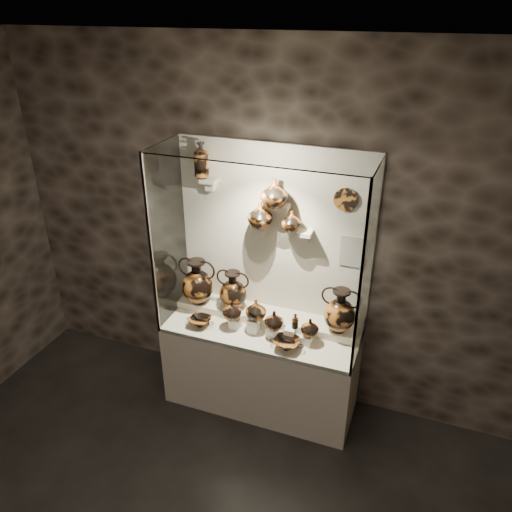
{
  "coord_description": "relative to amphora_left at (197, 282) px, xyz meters",
  "views": [
    {
      "loc": [
        1.21,
        -1.18,
        3.39
      ],
      "look_at": [
        -0.07,
        2.25,
        1.51
      ],
      "focal_mm": 35.0,
      "sensor_mm": 36.0,
      "label": 1
    }
  ],
  "objects": [
    {
      "name": "ceiling",
      "position": [
        0.66,
        -2.3,
        2.08
      ],
      "size": [
        5.0,
        5.0,
        0.0
      ],
      "primitive_type": "plane",
      "color": "white",
      "rests_on": "wall_back"
    },
    {
      "name": "wall_back",
      "position": [
        0.66,
        0.2,
        0.48
      ],
      "size": [
        5.0,
        0.02,
        3.2
      ],
      "primitive_type": "cube",
      "color": "black",
      "rests_on": "ground"
    },
    {
      "name": "plinth",
      "position": [
        0.66,
        -0.12,
        -0.72
      ],
      "size": [
        1.7,
        0.6,
        0.8
      ],
      "primitive_type": "cube",
      "color": "beige",
      "rests_on": "floor"
    },
    {
      "name": "front_tier",
      "position": [
        0.66,
        -0.12,
        -0.3
      ],
      "size": [
        1.68,
        0.58,
        0.03
      ],
      "primitive_type": "cube",
      "color": "beige",
      "rests_on": "plinth"
    },
    {
      "name": "rear_tier",
      "position": [
        0.66,
        0.06,
        -0.27
      ],
      "size": [
        1.7,
        0.25,
        0.1
      ],
      "primitive_type": "cube",
      "color": "beige",
      "rests_on": "plinth"
    },
    {
      "name": "back_panel",
      "position": [
        0.66,
        0.2,
        0.48
      ],
      "size": [
        1.7,
        0.03,
        1.6
      ],
      "primitive_type": "cube",
      "color": "beige",
      "rests_on": "plinth"
    },
    {
      "name": "glass_front",
      "position": [
        0.66,
        -0.41,
        0.48
      ],
      "size": [
        1.7,
        0.01,
        1.6
      ],
      "primitive_type": "cube",
      "color": "white",
      "rests_on": "plinth"
    },
    {
      "name": "glass_left",
      "position": [
        -0.19,
        -0.12,
        0.48
      ],
      "size": [
        0.01,
        0.6,
        1.6
      ],
      "primitive_type": "cube",
      "color": "white",
      "rests_on": "plinth"
    },
    {
      "name": "glass_right",
      "position": [
        1.5,
        -0.12,
        0.48
      ],
      "size": [
        0.01,
        0.6,
        1.6
      ],
      "primitive_type": "cube",
      "color": "white",
      "rests_on": "plinth"
    },
    {
      "name": "glass_top",
      "position": [
        0.66,
        -0.12,
        1.28
      ],
      "size": [
        1.7,
        0.6,
        0.01
      ],
      "primitive_type": "cube",
      "color": "white",
      "rests_on": "back_panel"
    },
    {
      "name": "frame_post_left",
      "position": [
        -0.18,
        -0.41,
        0.48
      ],
      "size": [
        0.02,
        0.02,
        1.6
      ],
      "primitive_type": "cube",
      "color": "gray",
      "rests_on": "plinth"
    },
    {
      "name": "frame_post_right",
      "position": [
        1.5,
        -0.41,
        0.48
      ],
      "size": [
        0.02,
        0.02,
        1.6
      ],
      "primitive_type": "cube",
      "color": "gray",
      "rests_on": "plinth"
    },
    {
      "name": "pedestal_a",
      "position": [
        0.44,
        -0.17,
        -0.24
      ],
      "size": [
        0.09,
        0.09,
        0.1
      ],
      "primitive_type": "cube",
      "color": "white",
      "rests_on": "front_tier"
    },
    {
      "name": "pedestal_b",
      "position": [
        0.61,
        -0.17,
        -0.22
      ],
      "size": [
        0.09,
        0.09,
        0.13
      ],
      "primitive_type": "cube",
      "color": "white",
      "rests_on": "front_tier"
    },
    {
      "name": "pedestal_c",
      "position": [
        0.78,
        -0.17,
        -0.24
      ],
      "size": [
        0.09,
        0.09,
        0.09
      ],
      "primitive_type": "cube",
      "color": "white",
      "rests_on": "front_tier"
    },
    {
      "name": "pedestal_d",
      "position": [
        0.94,
        -0.17,
        -0.23
      ],
      "size": [
        0.09,
        0.09,
        0.12
      ],
      "primitive_type": "cube",
      "color": "white",
      "rests_on": "front_tier"
    },
    {
      "name": "pedestal_e",
      "position": [
        1.08,
        -0.17,
        -0.25
      ],
      "size": [
        0.09,
        0.09,
        0.08
      ],
      "primitive_type": "cube",
      "color": "white",
      "rests_on": "front_tier"
    },
    {
      "name": "bracket_ul",
      "position": [
        0.11,
        0.12,
        0.93
      ],
      "size": [
        0.14,
        0.12,
        0.04
      ],
      "primitive_type": "cube",
      "color": "beige",
      "rests_on": "back_panel"
    },
    {
      "name": "bracket_ca",
      "position": [
        0.56,
        0.12,
        0.58
      ],
      "size": [
        0.14,
        0.12,
        0.04
      ],
      "primitive_type": "cube",
      "color": "beige",
      "rests_on": "back_panel"
    },
    {
      "name": "bracket_cb",
      "position": [
        0.76,
        0.12,
        0.78
      ],
      "size": [
        0.1,
        0.12,
        0.04
      ],
      "primitive_type": "cube",
      "color": "beige",
      "rests_on": "back_panel"
    },
    {
      "name": "bracket_cc",
      "position": [
        0.94,
        0.12,
        0.58
      ],
      "size": [
        0.14,
        0.12,
        0.04
      ],
      "primitive_type": "cube",
      "color": "beige",
      "rests_on": "back_panel"
    },
    {
      "name": "amphora_left",
      "position": [
        0.0,
        0.0,
        0.0
      ],
      "size": [
        0.35,
        0.35,
        0.43
      ],
      "primitive_type": null,
      "rotation": [
        0.0,
        0.0,
        0.01
      ],
      "color": "#A25A1F",
      "rests_on": "rear_tier"
    },
    {
      "name": "amphora_mid",
      "position": [
        0.34,
        0.03,
        -0.03
      ],
      "size": [
        0.38,
        0.38,
        0.37
      ],
      "primitive_type": null,
      "rotation": [
        0.0,
        0.0,
        -0.35
      ],
      "color": "#944C1A",
      "rests_on": "rear_tier"
    },
    {
      "name": "amphora_right",
      "position": [
        1.31,
        0.02,
        -0.02
      ],
      "size": [
        0.38,
        0.38,
        0.39
      ],
      "primitive_type": null,
      "rotation": [
        0.0,
        0.0,
        0.23
      ],
      "color": "#A25A1F",
      "rests_on": "rear_tier"
    },
    {
      "name": "jug_a",
      "position": [
        0.42,
        -0.18,
        -0.1
      ],
      "size": [
        0.21,
        0.21,
        0.17
      ],
      "primitive_type": "imported",
      "rotation": [
        0.0,
        0.0,
        0.36
      ],
      "color": "#A25A1F",
      "rests_on": "pedestal_a"
    },
    {
      "name": "jug_b",
      "position": [
        0.63,
        -0.15,
        -0.06
      ],
      "size": [
        0.21,
        0.21,
        0.18
      ],
      "primitive_type": "imported",
      "rotation": [
        0.0,
        0.0,
        -0.19
      ],
      "color": "#944C1A",
      "rests_on": "pedestal_b"
    },
    {
      "name": "jug_c",
      "position": [
        0.8,
        -0.18,
        -0.11
      ],
      "size": [
        0.17,
        0.17,
        0.17
      ],
      "primitive_type": "imported",
      "rotation": [
        0.0,
        0.0,
        0.05
      ],
      "color": "#A25A1F",
      "rests_on": "pedestal_c"
    },
    {
      "name": "jug_e",
      "position": [
        1.1,
        -0.15,
        -0.13
      ],
      "size": [
        0.2,
        0.2,
        0.16
      ],
      "primitive_type": "imported",
      "rotation": [
        0.0,
        0.0,
        0.4
      ],
      "color": "#A25A1F",
      "rests_on": "pedestal_e"
    },
    {
      "name": "lekythos_small",
      "position": [
        0.97,
        -0.15,
        -0.09
      ],
      "size": [
        0.08,
        0.08,
        0.15
      ],
      "primitive_type": null,
      "rotation": [
        0.0,
        0.0,
        -0.28
      ],
      "color": "#944C1A",
      "rests_on": "pedestal_d"
    },
    {
      "name": "kylix_left",
      "position": [
        0.14,
        -0.25,
        -0.24
      ],
      "size": [
        0.29,
        0.27,
        0.1
      ],
      "primitive_type": null,
      "rotation": [
        0.0,
        0.0,
        -0.3
      ],
      "color": "#944C1A",
      "rests_on": "front_tier"
    },
    {
      "name": "kylix_right",
      "position": [
        0.95,
        -0.29,
        -0.23
      ],
      "size": [
        0.33,
        0.3,
        0.11
      ],
      "primitive_type": null,
      "rotation": [
        0.0,
        0.0,
        -0.31
      ],
      "color": "#A25A1F",
      "rests_on": "front_tier"
    },
    {
      "name": "lekythos_tall",
      "position": [
        0.05,
        0.11,
        1.12
      ],
      "size": [
        0.15,
        0.15,
        0.33
      ],
      "primitive_type": null,
      "rotation": [
        0.0,
        0.0,
        0.12
      ],
      "color": "#A25A1F",
      "rests_on": "bracket_ul"
    },
    {
      "name": "ovoid_vase_a",
      "position": [
        0.58,
        0.07,
        0.71
      ],
      "size": [
        0.24,
        0.24,
        0.22
      ],
      "primitive_type": "imported",
      "rotation": [
        0.0,
        0.0,
        -0.18
      ],
      "color": "#944C1A",
      "rests_on": "bracket_ca"
    },
    {
      "name": "ovoid_vase_b",
      "position": [
        0.7,
        0.06,
        0.92
      ],
      "size": [
        0.23,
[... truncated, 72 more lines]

